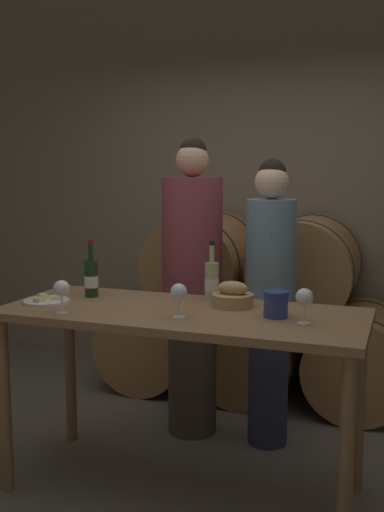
% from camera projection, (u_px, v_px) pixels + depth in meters
% --- Properties ---
extents(ground_plane, '(10.00, 10.00, 0.00)m').
position_uv_depth(ground_plane, '(182.00, 489.00, 3.08)').
color(ground_plane, '#665E51').
extents(stone_wall_back, '(10.00, 0.12, 3.20)m').
position_uv_depth(stone_wall_back, '(273.00, 174.00, 4.73)').
color(stone_wall_back, gray).
rests_on(stone_wall_back, ground_plane).
extents(barrel_stack, '(2.21, 0.86, 1.32)m').
position_uv_depth(barrel_stack, '(254.00, 314.00, 4.36)').
color(barrel_stack, '#9E7042').
rests_on(barrel_stack, ground_plane).
extents(tasting_table, '(1.80, 0.74, 0.94)m').
position_uv_depth(tasting_table, '(182.00, 334.00, 2.97)').
color(tasting_table, olive).
rests_on(tasting_table, ground_plane).
extents(person_left, '(0.37, 0.37, 1.82)m').
position_uv_depth(person_left, '(192.00, 286.00, 3.65)').
color(person_left, '#4C4238').
rests_on(person_left, ground_plane).
extents(person_right, '(0.29, 0.29, 1.69)m').
position_uv_depth(person_right, '(270.00, 299.00, 3.49)').
color(person_right, '#2D334C').
rests_on(person_right, ground_plane).
extents(wine_bottle_red, '(0.08, 0.08, 0.32)m').
position_uv_depth(wine_bottle_red, '(91.00, 278.00, 3.25)').
color(wine_bottle_red, '#193819').
rests_on(wine_bottle_red, tasting_table).
extents(wine_bottle_white, '(0.08, 0.08, 0.32)m').
position_uv_depth(wine_bottle_white, '(212.00, 281.00, 3.16)').
color(wine_bottle_white, '#ADBC7F').
rests_on(wine_bottle_white, tasting_table).
extents(blue_crock, '(0.12, 0.12, 0.13)m').
position_uv_depth(blue_crock, '(276.00, 303.00, 2.80)').
color(blue_crock, navy).
rests_on(blue_crock, tasting_table).
extents(bread_basket, '(0.21, 0.21, 0.13)m').
position_uv_depth(bread_basket, '(233.00, 297.00, 3.03)').
color(bread_basket, tan).
rests_on(bread_basket, tasting_table).
extents(cheese_plate, '(0.24, 0.24, 0.04)m').
position_uv_depth(cheese_plate, '(46.00, 301.00, 3.12)').
color(cheese_plate, white).
rests_on(cheese_plate, tasting_table).
extents(wine_glass_far_left, '(0.08, 0.08, 0.16)m').
position_uv_depth(wine_glass_far_left, '(62.00, 289.00, 2.87)').
color(wine_glass_far_left, white).
rests_on(wine_glass_far_left, tasting_table).
extents(wine_glass_left, '(0.08, 0.08, 0.16)m').
position_uv_depth(wine_glass_left, '(179.00, 293.00, 2.79)').
color(wine_glass_left, white).
rests_on(wine_glass_left, tasting_table).
extents(wine_glass_center, '(0.08, 0.08, 0.16)m').
position_uv_depth(wine_glass_center, '(304.00, 298.00, 2.67)').
color(wine_glass_center, white).
rests_on(wine_glass_center, tasting_table).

